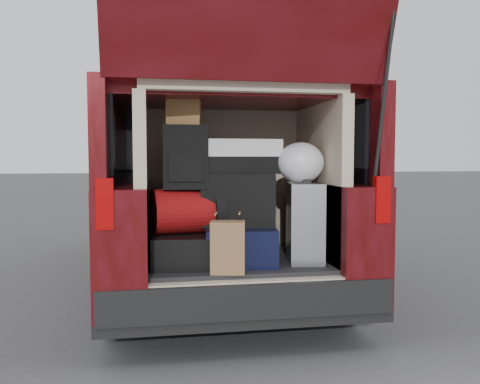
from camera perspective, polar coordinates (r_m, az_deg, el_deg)
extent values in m
plane|color=#3B3B3E|center=(3.65, 0.07, -16.80)|extent=(80.00, 80.00, 0.00)
cylinder|color=black|center=(3.89, -13.19, -10.63)|extent=(0.24, 0.64, 0.64)
cylinder|color=black|center=(4.13, 10.50, -9.73)|extent=(0.24, 0.64, 0.64)
cylinder|color=black|center=(7.13, -11.70, -3.99)|extent=(0.24, 0.64, 0.64)
cylinder|color=black|center=(7.27, 1.36, -3.77)|extent=(0.24, 0.64, 0.64)
cube|color=black|center=(5.56, -3.68, -6.77)|extent=(1.90, 4.85, 0.08)
cube|color=#3D0602|center=(5.47, -11.90, -2.37)|extent=(0.33, 4.85, 0.80)
cube|color=#3D0602|center=(5.64, 4.26, -2.11)|extent=(0.33, 4.85, 0.80)
cube|color=#3D0602|center=(5.49, -3.74, 8.50)|extent=(1.82, 4.46, 0.10)
cube|color=black|center=(5.35, -13.07, 5.41)|extent=(0.12, 4.25, 0.68)
cube|color=black|center=(5.54, 5.51, 5.44)|extent=(0.12, 4.25, 0.68)
cube|color=black|center=(3.25, 0.97, -11.97)|extent=(1.86, 0.16, 0.22)
cube|color=#990505|center=(3.05, -14.91, -1.29)|extent=(0.10, 0.06, 0.30)
cube|color=#990505|center=(3.37, 15.62, -0.83)|extent=(0.10, 0.06, 0.30)
cube|color=black|center=(3.76, -0.67, -7.90)|extent=(1.24, 1.05, 0.06)
cube|color=#C3B796|center=(3.64, -10.99, 1.24)|extent=(0.08, 1.05, 1.15)
cube|color=#C3B796|center=(3.85, 9.07, 1.40)|extent=(0.08, 1.05, 1.15)
cube|color=#C3B796|center=(4.24, -1.89, 1.67)|extent=(1.34, 0.06, 1.15)
cube|color=#C3B796|center=(3.71, -0.68, 10.72)|extent=(1.34, 1.05, 0.06)
cylinder|color=black|center=(3.31, 16.04, 10.00)|extent=(0.02, 0.90, 0.76)
cube|color=black|center=(3.82, -0.67, -11.50)|extent=(1.24, 1.05, 0.55)
cube|color=black|center=(3.56, -6.47, -6.38)|extent=(0.44, 0.57, 0.21)
cube|color=black|center=(3.62, -0.03, -5.83)|extent=(0.54, 0.63, 0.26)
cube|color=silver|center=(3.63, 7.31, -3.41)|extent=(0.29, 0.41, 0.56)
cube|color=#926342|center=(3.26, -1.38, -6.21)|extent=(0.24, 0.18, 0.34)
cube|color=maroon|center=(3.55, -5.95, -2.12)|extent=(0.52, 0.38, 0.31)
cube|color=black|center=(3.60, -0.23, -0.86)|extent=(0.55, 0.38, 0.37)
cube|color=black|center=(3.51, -6.22, 3.91)|extent=(0.31, 0.19, 0.44)
cube|color=silver|center=(3.63, 0.15, 4.01)|extent=(0.54, 0.28, 0.24)
cube|color=brown|center=(3.56, -6.32, 9.08)|extent=(0.25, 0.22, 0.21)
ellipsoid|color=white|center=(3.60, 6.82, 3.29)|extent=(0.33, 0.31, 0.29)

